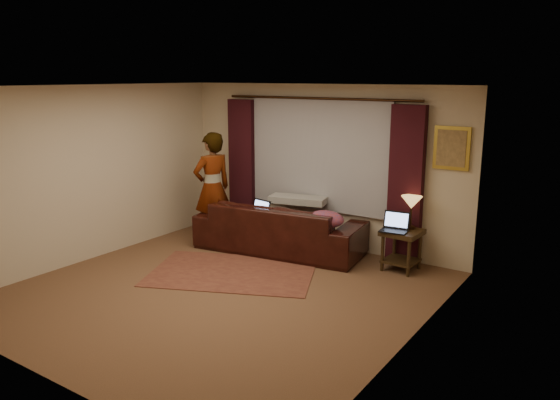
{
  "coord_description": "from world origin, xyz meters",
  "views": [
    {
      "loc": [
        4.33,
        -5.05,
        2.73
      ],
      "look_at": [
        0.1,
        1.2,
        1.0
      ],
      "focal_mm": 35.0,
      "sensor_mm": 36.0,
      "label": 1
    }
  ],
  "objects_px": {
    "tiffany_lamp": "(411,212)",
    "laptop_table": "(394,222)",
    "end_table": "(401,250)",
    "sofa": "(280,218)",
    "person": "(212,188)",
    "laptop_sofa": "(255,210)"
  },
  "relations": [
    {
      "from": "laptop_table",
      "to": "person",
      "type": "height_order",
      "value": "person"
    },
    {
      "from": "laptop_sofa",
      "to": "person",
      "type": "bearing_deg",
      "value": -165.74
    },
    {
      "from": "tiffany_lamp",
      "to": "laptop_table",
      "type": "height_order",
      "value": "tiffany_lamp"
    },
    {
      "from": "laptop_sofa",
      "to": "laptop_table",
      "type": "xyz_separation_m",
      "value": [
        2.2,
        0.29,
        0.06
      ]
    },
    {
      "from": "laptop_table",
      "to": "person",
      "type": "bearing_deg",
      "value": 179.35
    },
    {
      "from": "sofa",
      "to": "laptop_table",
      "type": "xyz_separation_m",
      "value": [
        1.86,
        0.1,
        0.19
      ]
    },
    {
      "from": "sofa",
      "to": "end_table",
      "type": "bearing_deg",
      "value": 179.13
    },
    {
      "from": "end_table",
      "to": "laptop_table",
      "type": "distance_m",
      "value": 0.46
    },
    {
      "from": "tiffany_lamp",
      "to": "person",
      "type": "xyz_separation_m",
      "value": [
        -3.18,
        -0.6,
        0.09
      ]
    },
    {
      "from": "tiffany_lamp",
      "to": "person",
      "type": "relative_size",
      "value": 0.26
    },
    {
      "from": "end_table",
      "to": "tiffany_lamp",
      "type": "relative_size",
      "value": 1.25
    },
    {
      "from": "laptop_table",
      "to": "person",
      "type": "relative_size",
      "value": 0.22
    },
    {
      "from": "tiffany_lamp",
      "to": "sofa",
      "type": "bearing_deg",
      "value": -169.22
    },
    {
      "from": "end_table",
      "to": "person",
      "type": "relative_size",
      "value": 0.32
    },
    {
      "from": "sofa",
      "to": "end_table",
      "type": "height_order",
      "value": "sofa"
    },
    {
      "from": "laptop_sofa",
      "to": "person",
      "type": "relative_size",
      "value": 0.22
    },
    {
      "from": "sofa",
      "to": "person",
      "type": "xyz_separation_m",
      "value": [
        -1.19,
        -0.22,
        0.39
      ]
    },
    {
      "from": "laptop_table",
      "to": "person",
      "type": "distance_m",
      "value": 3.07
    },
    {
      "from": "end_table",
      "to": "person",
      "type": "distance_m",
      "value": 3.22
    },
    {
      "from": "sofa",
      "to": "tiffany_lamp",
      "type": "bearing_deg",
      "value": -177.22
    },
    {
      "from": "end_table",
      "to": "laptop_table",
      "type": "height_order",
      "value": "laptop_table"
    },
    {
      "from": "end_table",
      "to": "person",
      "type": "bearing_deg",
      "value": -171.51
    }
  ]
}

